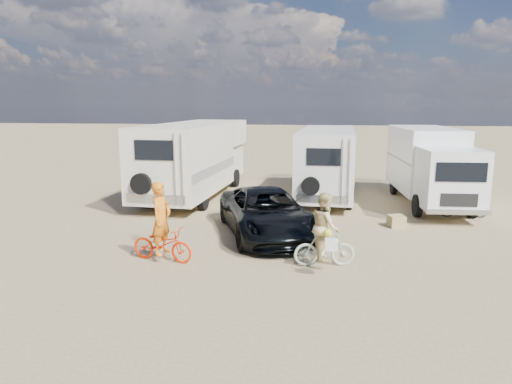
# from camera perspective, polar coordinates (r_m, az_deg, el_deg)

# --- Properties ---
(ground) EXTENTS (140.00, 140.00, 0.00)m
(ground) POSITION_cam_1_polar(r_m,az_deg,el_deg) (12.36, 7.13, -7.32)
(ground) COLOR #A0895F
(ground) RESTS_ON ground
(rv_main) EXTENTS (2.42, 6.69, 2.82)m
(rv_main) POSITION_cam_1_polar(r_m,az_deg,el_deg) (19.01, 8.78, 3.46)
(rv_main) COLOR silver
(rv_main) RESTS_ON ground
(rv_left) EXTENTS (2.99, 8.28, 3.04)m
(rv_left) POSITION_cam_1_polar(r_m,az_deg,el_deg) (19.33, -7.59, 3.95)
(rv_left) COLOR beige
(rv_left) RESTS_ON ground
(box_truck) EXTENTS (2.35, 6.73, 2.90)m
(box_truck) POSITION_cam_1_polar(r_m,az_deg,el_deg) (18.70, 20.88, 2.87)
(box_truck) COLOR white
(box_truck) RESTS_ON ground
(dark_suv) EXTENTS (3.80, 5.37, 1.36)m
(dark_suv) POSITION_cam_1_polar(r_m,az_deg,el_deg) (13.57, 1.36, -2.58)
(dark_suv) COLOR black
(dark_suv) RESTS_ON ground
(bike_man) EXTENTS (1.71, 0.89, 0.85)m
(bike_man) POSITION_cam_1_polar(r_m,az_deg,el_deg) (11.68, -11.57, -6.37)
(bike_man) COLOR #EB2400
(bike_man) RESTS_ON ground
(bike_woman) EXTENTS (1.52, 0.64, 0.88)m
(bike_woman) POSITION_cam_1_polar(r_m,az_deg,el_deg) (11.20, 8.51, -6.94)
(bike_woman) COLOR #B3BCA2
(bike_woman) RESTS_ON ground
(rider_man) EXTENTS (0.56, 0.74, 1.81)m
(rider_man) POSITION_cam_1_polar(r_m,az_deg,el_deg) (11.55, -11.66, -4.10)
(rider_man) COLOR orange
(rider_man) RESTS_ON ground
(rider_woman) EXTENTS (0.73, 0.88, 1.63)m
(rider_woman) POSITION_cam_1_polar(r_m,az_deg,el_deg) (11.09, 8.57, -5.11)
(rider_woman) COLOR #D5BD7C
(rider_woman) RESTS_ON ground
(bike_parked) EXTENTS (1.67, 0.65, 0.87)m
(bike_parked) POSITION_cam_1_polar(r_m,az_deg,el_deg) (17.23, 24.49, -1.49)
(bike_parked) COLOR #242624
(bike_parked) RESTS_ON ground
(cooler) EXTENTS (0.53, 0.42, 0.39)m
(cooler) POSITION_cam_1_polar(r_m,az_deg,el_deg) (14.42, 6.89, -3.83)
(cooler) COLOR #225590
(cooler) RESTS_ON ground
(crate) EXTENTS (0.57, 0.57, 0.37)m
(crate) POSITION_cam_1_polar(r_m,az_deg,el_deg) (15.21, 17.05, -3.49)
(crate) COLOR #978A53
(crate) RESTS_ON ground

